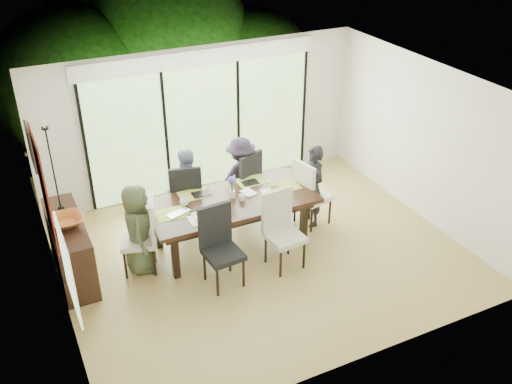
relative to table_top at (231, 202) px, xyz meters
name	(u,v)px	position (x,y,z in m)	size (l,w,h in m)	color
floor	(263,254)	(0.33, -0.48, -0.80)	(6.00, 5.00, 0.01)	olive
ceiling	(264,90)	(0.33, -0.48, 1.91)	(6.00, 5.00, 0.01)	white
wall_back	(202,120)	(0.33, 2.03, 0.56)	(6.00, 0.02, 2.70)	silver
wall_front	(363,274)	(0.33, -2.99, 0.56)	(6.00, 0.02, 2.70)	silver
wall_left	(50,228)	(-2.68, -0.48, 0.56)	(0.02, 5.00, 2.70)	beige
wall_right	(426,142)	(3.34, -0.48, 0.56)	(0.02, 5.00, 2.70)	silver
glass_doors	(203,128)	(0.33, 1.99, 0.41)	(4.20, 0.02, 2.30)	#598C3F
blinds_header	(200,58)	(0.33, 1.98, 1.71)	(4.40, 0.06, 0.28)	white
mullion_a	(86,150)	(-1.77, 1.98, 0.41)	(0.05, 0.04, 2.30)	black
mullion_b	(166,135)	(-0.37, 1.98, 0.41)	(0.05, 0.04, 2.30)	black
mullion_c	(238,122)	(1.03, 1.98, 0.41)	(0.05, 0.04, 2.30)	black
mullion_d	(304,110)	(2.43, 1.98, 0.41)	(0.05, 0.04, 2.30)	black
side_window	(68,270)	(-2.64, -1.68, 0.71)	(0.02, 0.90, 1.00)	#8CAD7F
deck	(189,168)	(0.33, 2.92, -0.84)	(6.00, 1.80, 0.10)	brown
rail_top	(175,127)	(0.33, 3.72, -0.24)	(6.00, 0.08, 0.06)	brown
foliage_left	(72,85)	(-1.47, 4.72, 0.65)	(3.20, 3.20, 3.20)	#14380F
foliage_mid	(165,48)	(0.73, 5.32, 1.01)	(4.00, 4.00, 4.00)	#14380F
foliage_right	(252,70)	(2.53, 4.52, 0.47)	(2.80, 2.80, 2.80)	#14380F
foliage_far	(114,53)	(-0.27, 6.02, 0.83)	(3.60, 3.60, 3.60)	#14380F
table_top	(231,202)	(0.00, 0.00, 0.00)	(2.65, 1.21, 0.07)	black
table_apron	(231,207)	(0.00, 0.00, -0.10)	(2.43, 0.99, 0.11)	black
table_leg_fl	(175,256)	(-1.08, -0.43, -0.41)	(0.10, 0.10, 0.76)	black
table_leg_fr	(304,221)	(1.08, -0.43, -0.41)	(0.10, 0.10, 0.76)	black
table_leg_bl	(158,227)	(-1.08, 0.43, -0.41)	(0.10, 0.10, 0.76)	black
table_leg_br	(279,197)	(1.08, 0.43, -0.41)	(0.10, 0.10, 0.76)	black
chair_left_end	(138,235)	(-1.50, 0.00, -0.19)	(0.51, 0.51, 1.21)	silver
chair_right_end	(313,191)	(1.50, 0.00, -0.19)	(0.51, 0.51, 1.21)	white
chair_far_left	(186,194)	(-0.45, 0.85, -0.19)	(0.51, 0.51, 1.21)	black
chair_far_right	(241,181)	(0.55, 0.85, -0.19)	(0.51, 0.51, 1.21)	black
chair_near_left	(223,249)	(-0.50, -0.87, -0.19)	(0.51, 0.51, 1.21)	black
chair_near_right	(285,232)	(0.50, -0.87, -0.19)	(0.51, 0.51, 1.21)	beige
person_left_end	(138,229)	(-1.48, 0.00, -0.08)	(0.66, 0.42, 1.42)	#445136
person_right_end	(313,186)	(1.48, 0.00, -0.08)	(0.66, 0.42, 1.42)	black
person_far_left	(186,189)	(-0.45, 0.83, -0.08)	(0.66, 0.42, 1.42)	#7A8EB0
person_far_right	(241,176)	(0.55, 0.83, -0.08)	(0.66, 0.42, 1.42)	#251D2C
placemat_left	(172,214)	(-0.95, 0.00, 0.04)	(0.49, 0.35, 0.01)	#95C245
placemat_right	(285,187)	(0.95, 0.00, 0.04)	(0.49, 0.35, 0.01)	#90A039
placemat_far_l	(194,194)	(-0.45, 0.40, 0.04)	(0.49, 0.35, 0.01)	#99AE3E
placemat_far_r	(252,181)	(0.55, 0.40, 0.04)	(0.49, 0.35, 0.01)	#88A83C
placemat_paper	(205,217)	(-0.55, -0.30, 0.04)	(0.49, 0.35, 0.01)	white
tablet_far_l	(201,194)	(-0.35, 0.35, 0.05)	(0.29, 0.20, 0.01)	black
tablet_far_r	(250,183)	(0.50, 0.35, 0.05)	(0.26, 0.19, 0.01)	black
papers	(272,191)	(0.70, -0.05, 0.04)	(0.33, 0.24, 0.00)	white
platter_base	(205,216)	(-0.55, -0.30, 0.05)	(0.29, 0.29, 0.03)	white
platter_snacks	(204,215)	(-0.55, -0.30, 0.07)	(0.22, 0.22, 0.02)	orange
vase	(232,194)	(0.05, 0.05, 0.10)	(0.09, 0.09, 0.13)	silver
hyacinth_stems	(232,186)	(0.05, 0.05, 0.23)	(0.04, 0.04, 0.18)	#337226
hyacinth_blooms	(232,180)	(0.05, 0.05, 0.34)	(0.12, 0.12, 0.12)	#4D4DC0
laptop	(181,215)	(-0.85, -0.10, 0.05)	(0.36, 0.23, 0.03)	silver
cup_a	(184,202)	(-0.70, 0.15, 0.09)	(0.14, 0.14, 0.11)	white
cup_b	(242,198)	(0.15, -0.10, 0.08)	(0.11, 0.11, 0.10)	white
cup_c	(274,183)	(0.80, 0.10, 0.09)	(0.14, 0.14, 0.11)	white
book	(244,194)	(0.25, 0.05, 0.04)	(0.18, 0.25, 0.02)	white
sideboard	(70,248)	(-2.43, 0.32, -0.33)	(0.46, 1.64, 0.92)	black
bowl	(66,221)	(-2.43, 0.22, 0.19)	(0.49, 0.49, 0.12)	#985221
candlestick_base	(61,209)	(-2.43, 0.67, 0.15)	(0.10, 0.10, 0.04)	black
candlestick_shaft	(53,170)	(-2.43, 0.67, 0.79)	(0.02, 0.02, 1.28)	black
candlestick_pan	(45,128)	(-2.43, 0.67, 1.43)	(0.10, 0.10, 0.03)	black
candle	(44,124)	(-2.43, 0.67, 1.49)	(0.04, 0.04, 0.10)	silver
tapestry	(44,189)	(-2.64, -0.08, 0.91)	(0.02, 1.00, 1.50)	maroon
art_frame	(30,147)	(-2.64, 1.22, 0.96)	(0.03, 0.55, 0.65)	black
art_canvas	(32,147)	(-2.62, 1.22, 0.96)	(0.01, 0.45, 0.55)	#164848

